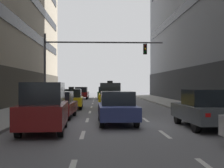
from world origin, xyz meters
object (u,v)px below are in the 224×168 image
object	(u,v)px
car_driving_4	(81,93)
car_parked_1	(205,109)
taxi_driving_6	(71,99)
car_driving_1	(105,93)
traffic_signal_0	(83,57)
car_driving_0	(117,108)
car_driving_2	(59,105)
taxi_driving_3	(110,96)
car_driving_5	(44,107)

from	to	relation	value
car_driving_4	car_parked_1	xyz separation A→B (m)	(7.18, -28.38, 0.04)
taxi_driving_6	car_parked_1	xyz separation A→B (m)	(7.06, -11.47, 0.06)
car_driving_1	traffic_signal_0	xyz separation A→B (m)	(-2.09, -18.95, 3.36)
traffic_signal_0	car_driving_0	bearing A→B (deg)	-76.85
car_driving_0	car_parked_1	size ratio (longest dim) A/B	0.94
car_driving_0	car_driving_2	world-z (taller)	car_driving_0
car_driving_0	car_driving_2	size ratio (longest dim) A/B	1.04
taxi_driving_3	taxi_driving_6	world-z (taller)	taxi_driving_3
car_driving_4	traffic_signal_0	distance (m)	17.93
car_driving_0	car_parked_1	distance (m)	4.21
car_driving_1	taxi_driving_3	bearing A→B (deg)	-89.78
car_driving_1	car_driving_4	bearing A→B (deg)	-156.77
taxi_driving_3	car_parked_1	size ratio (longest dim) A/B	0.94
car_parked_1	taxi_driving_3	bearing A→B (deg)	109.29
car_driving_1	car_driving_4	xyz separation A→B (m)	(-3.20, -1.37, -0.01)
taxi_driving_6	traffic_signal_0	xyz separation A→B (m)	(1.00, -0.66, 3.38)
car_driving_2	taxi_driving_6	size ratio (longest dim) A/B	0.97
car_driving_1	taxi_driving_6	size ratio (longest dim) A/B	1.04
car_driving_5	taxi_driving_3	bearing A→B (deg)	75.22
car_driving_4	car_driving_5	size ratio (longest dim) A/B	1.03
car_driving_0	car_parked_1	bearing A→B (deg)	-21.81
car_driving_0	car_driving_2	distance (m)	4.34
car_driving_1	taxi_driving_6	bearing A→B (deg)	-99.57
taxi_driving_6	car_driving_5	bearing A→B (deg)	-90.16
car_driving_0	car_driving_2	xyz separation A→B (m)	(-3.27, 2.85, -0.04)
car_driving_2	car_parked_1	xyz separation A→B (m)	(7.17, -4.41, 0.09)
taxi_driving_3	car_parked_1	world-z (taller)	taxi_driving_3
car_driving_2	taxi_driving_3	size ratio (longest dim) A/B	0.97
car_driving_1	car_driving_4	world-z (taller)	car_driving_1
car_driving_5	traffic_signal_0	bearing A→B (deg)	84.98
car_parked_1	traffic_signal_0	xyz separation A→B (m)	(-6.06, 10.81, 3.32)
car_driving_1	car_parked_1	xyz separation A→B (m)	(3.98, -29.76, 0.04)
traffic_signal_0	car_driving_1	bearing A→B (deg)	83.72
car_driving_2	taxi_driving_6	distance (m)	7.06
car_driving_4	traffic_signal_0	world-z (taller)	traffic_signal_0
car_driving_1	car_parked_1	world-z (taller)	car_parked_1
taxi_driving_3	taxi_driving_6	size ratio (longest dim) A/B	1.01
car_driving_1	car_driving_4	size ratio (longest dim) A/B	1.02
car_driving_0	car_driving_4	bearing A→B (deg)	96.96
car_parked_1	car_driving_4	bearing A→B (deg)	104.20
traffic_signal_0	car_parked_1	bearing A→B (deg)	-60.70
taxi_driving_3	car_driving_4	world-z (taller)	taxi_driving_3
car_driving_1	car_driving_0	bearing A→B (deg)	-89.85
car_driving_2	taxi_driving_3	distance (m)	7.50
car_driving_2	car_driving_5	world-z (taller)	car_driving_5
car_driving_0	traffic_signal_0	bearing A→B (deg)	103.15
taxi_driving_6	traffic_signal_0	size ratio (longest dim) A/B	0.46
car_driving_5	car_driving_1	bearing A→B (deg)	84.20
car_driving_0	car_driving_5	xyz separation A→B (m)	(-3.19, -2.50, 0.22)
taxi_driving_6	car_driving_4	bearing A→B (deg)	90.40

